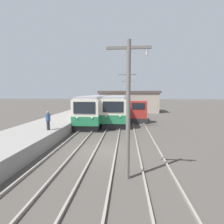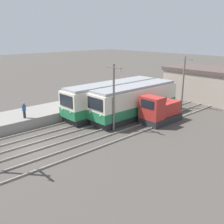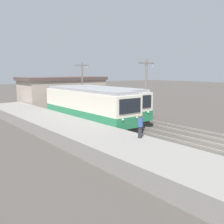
{
  "view_description": "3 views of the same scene",
  "coord_description": "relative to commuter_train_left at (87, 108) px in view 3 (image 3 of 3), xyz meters",
  "views": [
    {
      "loc": [
        1.61,
        -11.91,
        4.11
      ],
      "look_at": [
        0.0,
        7.76,
        1.91
      ],
      "focal_mm": 28.0,
      "sensor_mm": 36.0,
      "label": 1
    },
    {
      "loc": [
        19.18,
        -8.52,
        9.06
      ],
      "look_at": [
        1.34,
        7.94,
        1.76
      ],
      "focal_mm": 42.0,
      "sensor_mm": 36.0,
      "label": 2
    },
    {
      "loc": [
        -16.49,
        -10.14,
        5.36
      ],
      "look_at": [
        -1.36,
        9.25,
        1.49
      ],
      "focal_mm": 42.0,
      "sensor_mm": 36.0,
      "label": 3
    }
  ],
  "objects": [
    {
      "name": "ground_plane",
      "position": [
        2.6,
        -11.65,
        -1.71
      ],
      "size": [
        200.0,
        200.0,
        0.0
      ],
      "primitive_type": "plane",
      "color": "#47423D"
    },
    {
      "name": "platform_left",
      "position": [
        -3.65,
        -11.65,
        -1.2
      ],
      "size": [
        4.5,
        54.0,
        1.03
      ],
      "primitive_type": "cube",
      "color": "gray",
      "rests_on": "ground"
    },
    {
      "name": "track_left",
      "position": [
        0.0,
        -11.65,
        -1.64
      ],
      "size": [
        1.54,
        60.0,
        0.14
      ],
      "color": "gray",
      "rests_on": "ground"
    },
    {
      "name": "track_center",
      "position": [
        2.8,
        -11.65,
        -1.64
      ],
      "size": [
        1.54,
        60.0,
        0.14
      ],
      "color": "gray",
      "rests_on": "ground"
    },
    {
      "name": "commuter_train_left",
      "position": [
        0.0,
        0.0,
        0.0
      ],
      "size": [
        2.84,
        12.81,
        3.68
      ],
      "color": "#28282B",
      "rests_on": "ground"
    },
    {
      "name": "commuter_train_center",
      "position": [
        2.8,
        0.83,
        -0.01
      ],
      "size": [
        2.84,
        11.55,
        3.66
      ],
      "color": "#28282B",
      "rests_on": "ground"
    },
    {
      "name": "shunting_locomotive",
      "position": [
        5.8,
        1.36,
        -0.5
      ],
      "size": [
        2.4,
        4.64,
        3.0
      ],
      "color": "#28282B",
      "rests_on": "ground"
    },
    {
      "name": "catenary_mast_mid",
      "position": [
        4.31,
        -3.83,
        1.83
      ],
      "size": [
        2.0,
        0.2,
        6.44
      ],
      "color": "slate",
      "rests_on": "ground"
    },
    {
      "name": "catenary_mast_far",
      "position": [
        4.31,
        7.88,
        1.83
      ],
      "size": [
        2.0,
        0.2,
        6.44
      ],
      "color": "slate",
      "rests_on": "ground"
    },
    {
      "name": "person_on_platform",
      "position": [
        -2.22,
        -9.8,
        0.17
      ],
      "size": [
        0.38,
        0.38,
        1.57
      ],
      "color": "#282833",
      "rests_on": "platform_left"
    },
    {
      "name": "station_building",
      "position": [
        4.74,
        14.35,
        0.54
      ],
      "size": [
        12.6,
        6.3,
        4.46
      ],
      "color": "#AD9E8E",
      "rests_on": "ground"
    }
  ]
}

